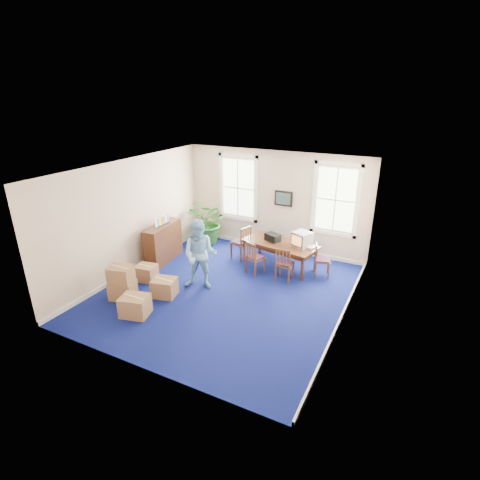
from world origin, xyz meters
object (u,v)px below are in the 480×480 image
at_px(man, 200,255).
at_px(cardboard_boxes, 132,282).
at_px(conference_table, 279,254).
at_px(potted_plant, 209,222).
at_px(credenza, 163,242).
at_px(chair_near_left, 255,257).
at_px(crt_tv, 302,239).

height_order(man, cardboard_boxes, man).
height_order(conference_table, potted_plant, potted_plant).
bearing_deg(conference_table, credenza, -148.46).
distance_m(potted_plant, cardboard_boxes, 4.01).
bearing_deg(man, cardboard_boxes, -151.93).
bearing_deg(man, chair_near_left, 39.83).
distance_m(conference_table, crt_tv, 0.87).
xyz_separation_m(credenza, cardboard_boxes, (0.71, -2.18, -0.15)).
distance_m(crt_tv, cardboard_boxes, 4.76).
xyz_separation_m(chair_near_left, man, (-0.92, -1.42, 0.44)).
xyz_separation_m(conference_table, crt_tv, (0.64, 0.05, 0.58)).
bearing_deg(conference_table, cardboard_boxes, -116.04).
distance_m(crt_tv, man, 2.98).
bearing_deg(credenza, potted_plant, 67.72).
bearing_deg(potted_plant, chair_near_left, -29.53).
distance_m(man, cardboard_boxes, 1.81).
bearing_deg(cardboard_boxes, crt_tv, 46.96).
xyz_separation_m(man, cardboard_boxes, (-1.23, -1.25, -0.48)).
bearing_deg(credenza, cardboard_boxes, -78.25).
relative_size(credenza, potted_plant, 1.02).
height_order(man, credenza, man).
relative_size(conference_table, cardboard_boxes, 1.36).
xyz_separation_m(conference_table, chair_near_left, (-0.44, -0.74, 0.12)).
bearing_deg(crt_tv, man, -108.60).
xyz_separation_m(chair_near_left, cardboard_boxes, (-2.14, -2.67, -0.04)).
distance_m(crt_tv, credenza, 4.16).
xyz_separation_m(crt_tv, chair_near_left, (-1.09, -0.79, -0.46)).
bearing_deg(conference_table, crt_tv, 15.57).
bearing_deg(crt_tv, conference_table, -152.05).
relative_size(potted_plant, cardboard_boxes, 0.94).
distance_m(credenza, potted_plant, 1.89).
xyz_separation_m(crt_tv, man, (-2.00, -2.21, -0.02)).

